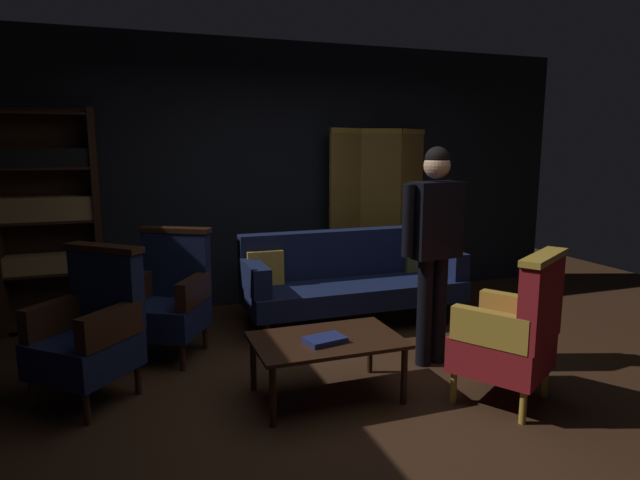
{
  "coord_description": "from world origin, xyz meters",
  "views": [
    {
      "loc": [
        -1.46,
        -3.28,
        1.7
      ],
      "look_at": [
        0.0,
        0.8,
        0.95
      ],
      "focal_mm": 30.35,
      "sensor_mm": 36.0,
      "label": 1
    }
  ],
  "objects_px": {
    "velvet_couch": "(351,276)",
    "armchair_gilt_accent": "(513,333)",
    "armchair_wing_right": "(169,297)",
    "standing_figure": "(434,236)",
    "armchair_wing_left": "(91,330)",
    "book_navy_cloth": "(325,340)",
    "coffee_table": "(327,345)",
    "folding_screen": "(379,210)",
    "bookshelf": "(49,217)"
  },
  "relations": [
    {
      "from": "velvet_couch",
      "to": "armchair_gilt_accent",
      "type": "relative_size",
      "value": 2.04
    },
    {
      "from": "armchair_wing_right",
      "to": "standing_figure",
      "type": "xyz_separation_m",
      "value": [
        1.92,
        -0.88,
        0.54
      ]
    },
    {
      "from": "armchair_gilt_accent",
      "to": "armchair_wing_left",
      "type": "relative_size",
      "value": 1.0
    },
    {
      "from": "velvet_couch",
      "to": "armchair_wing_left",
      "type": "distance_m",
      "value": 2.48
    },
    {
      "from": "armchair_wing_left",
      "to": "armchair_gilt_accent",
      "type": "bearing_deg",
      "value": -20.88
    },
    {
      "from": "armchair_wing_right",
      "to": "book_navy_cloth",
      "type": "xyz_separation_m",
      "value": [
        0.91,
        -1.22,
        -0.05
      ]
    },
    {
      "from": "armchair_wing_left",
      "to": "book_navy_cloth",
      "type": "xyz_separation_m",
      "value": [
        1.46,
        -0.58,
        -0.05
      ]
    },
    {
      "from": "book_navy_cloth",
      "to": "coffee_table",
      "type": "bearing_deg",
      "value": 61.74
    },
    {
      "from": "folding_screen",
      "to": "bookshelf",
      "type": "relative_size",
      "value": 0.93
    },
    {
      "from": "velvet_couch",
      "to": "book_navy_cloth",
      "type": "xyz_separation_m",
      "value": [
        -0.83,
        -1.53,
        -0.01
      ]
    },
    {
      "from": "book_navy_cloth",
      "to": "armchair_wing_left",
      "type": "bearing_deg",
      "value": 158.52
    },
    {
      "from": "velvet_couch",
      "to": "standing_figure",
      "type": "xyz_separation_m",
      "value": [
        0.19,
        -1.19,
        0.57
      ]
    },
    {
      "from": "bookshelf",
      "to": "armchair_wing_left",
      "type": "relative_size",
      "value": 1.97
    },
    {
      "from": "folding_screen",
      "to": "armchair_wing_right",
      "type": "relative_size",
      "value": 1.83
    },
    {
      "from": "book_navy_cloth",
      "to": "standing_figure",
      "type": "bearing_deg",
      "value": 18.67
    },
    {
      "from": "armchair_wing_left",
      "to": "book_navy_cloth",
      "type": "bearing_deg",
      "value": -21.48
    },
    {
      "from": "book_navy_cloth",
      "to": "bookshelf",
      "type": "bearing_deg",
      "value": 129.47
    },
    {
      "from": "velvet_couch",
      "to": "armchair_wing_left",
      "type": "relative_size",
      "value": 2.04
    },
    {
      "from": "coffee_table",
      "to": "armchair_gilt_accent",
      "type": "distance_m",
      "value": 1.24
    },
    {
      "from": "folding_screen",
      "to": "bookshelf",
      "type": "distance_m",
      "value": 3.4
    },
    {
      "from": "armchair_wing_right",
      "to": "velvet_couch",
      "type": "bearing_deg",
      "value": 10.07
    },
    {
      "from": "bookshelf",
      "to": "velvet_couch",
      "type": "relative_size",
      "value": 0.97
    },
    {
      "from": "bookshelf",
      "to": "standing_figure",
      "type": "height_order",
      "value": "bookshelf"
    },
    {
      "from": "armchair_gilt_accent",
      "to": "standing_figure",
      "type": "relative_size",
      "value": 0.61
    },
    {
      "from": "armchair_wing_right",
      "to": "book_navy_cloth",
      "type": "bearing_deg",
      "value": -53.46
    },
    {
      "from": "coffee_table",
      "to": "standing_figure",
      "type": "distance_m",
      "value": 1.21
    },
    {
      "from": "folding_screen",
      "to": "book_navy_cloth",
      "type": "distance_m",
      "value": 2.85
    },
    {
      "from": "armchair_gilt_accent",
      "to": "book_navy_cloth",
      "type": "xyz_separation_m",
      "value": [
        -1.16,
        0.43,
        -0.05
      ]
    },
    {
      "from": "coffee_table",
      "to": "armchair_gilt_accent",
      "type": "height_order",
      "value": "armchair_gilt_accent"
    },
    {
      "from": "folding_screen",
      "to": "coffee_table",
      "type": "height_order",
      "value": "folding_screen"
    },
    {
      "from": "armchair_gilt_accent",
      "to": "armchair_wing_left",
      "type": "distance_m",
      "value": 2.81
    },
    {
      "from": "bookshelf",
      "to": "armchair_wing_right",
      "type": "relative_size",
      "value": 1.97
    },
    {
      "from": "coffee_table",
      "to": "armchair_wing_left",
      "type": "bearing_deg",
      "value": 161.26
    },
    {
      "from": "standing_figure",
      "to": "book_navy_cloth",
      "type": "distance_m",
      "value": 1.22
    },
    {
      "from": "bookshelf",
      "to": "coffee_table",
      "type": "height_order",
      "value": "bookshelf"
    },
    {
      "from": "bookshelf",
      "to": "coffee_table",
      "type": "bearing_deg",
      "value": -49.14
    },
    {
      "from": "bookshelf",
      "to": "armchair_wing_left",
      "type": "height_order",
      "value": "bookshelf"
    },
    {
      "from": "velvet_couch",
      "to": "armchair_wing_right",
      "type": "relative_size",
      "value": 2.04
    },
    {
      "from": "armchair_wing_left",
      "to": "armchair_wing_right",
      "type": "height_order",
      "value": "same"
    },
    {
      "from": "armchair_gilt_accent",
      "to": "armchair_wing_right",
      "type": "relative_size",
      "value": 1.0
    },
    {
      "from": "armchair_wing_right",
      "to": "folding_screen",
      "type": "bearing_deg",
      "value": 24.88
    },
    {
      "from": "bookshelf",
      "to": "armchair_wing_right",
      "type": "xyz_separation_m",
      "value": [
        0.97,
        -1.05,
        -0.58
      ]
    },
    {
      "from": "bookshelf",
      "to": "armchair_wing_left",
      "type": "xyz_separation_m",
      "value": [
        0.41,
        -1.7,
        -0.58
      ]
    },
    {
      "from": "standing_figure",
      "to": "armchair_wing_right",
      "type": "bearing_deg",
      "value": 155.43
    },
    {
      "from": "folding_screen",
      "to": "armchair_wing_right",
      "type": "xyz_separation_m",
      "value": [
        -2.43,
        -1.13,
        -0.5
      ]
    },
    {
      "from": "folding_screen",
      "to": "armchair_wing_left",
      "type": "bearing_deg",
      "value": -149.31
    },
    {
      "from": "velvet_couch",
      "to": "standing_figure",
      "type": "bearing_deg",
      "value": -80.94
    },
    {
      "from": "velvet_couch",
      "to": "armchair_gilt_accent",
      "type": "bearing_deg",
      "value": -80.24
    },
    {
      "from": "velvet_couch",
      "to": "coffee_table",
      "type": "xyz_separation_m",
      "value": [
        -0.79,
        -1.46,
        -0.08
      ]
    },
    {
      "from": "armchair_wing_left",
      "to": "standing_figure",
      "type": "distance_m",
      "value": 2.55
    }
  ]
}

